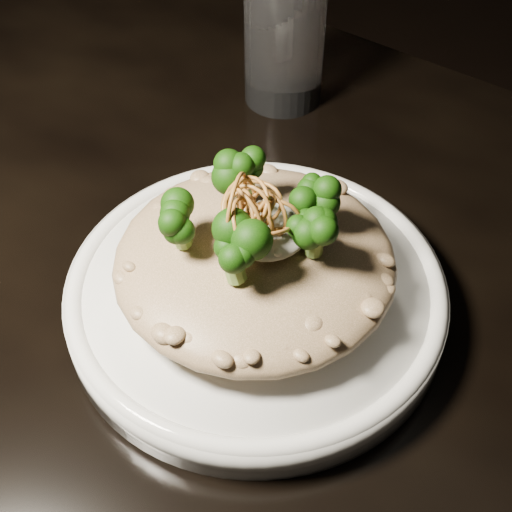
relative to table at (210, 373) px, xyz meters
The scene contains 7 objects.
table is the anchor object (origin of this frame).
plate 0.10m from the table, 37.68° to the left, with size 0.27×0.27×0.03m, color silver.
risotto 0.14m from the table, 40.47° to the left, with size 0.19×0.19×0.04m, color brown.
broccoli 0.18m from the table, 39.64° to the left, with size 0.11×0.11×0.04m, color black, non-canonical shape.
cheese 0.17m from the table, 38.81° to the left, with size 0.05×0.05×0.02m, color white.
shallots 0.19m from the table, 28.44° to the left, with size 0.05×0.05×0.03m, color brown, non-canonical shape.
drinking_glass 0.31m from the table, 113.48° to the left, with size 0.07×0.07×0.13m, color white.
Camera 1 is at (0.23, -0.24, 1.15)m, focal length 50.00 mm.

